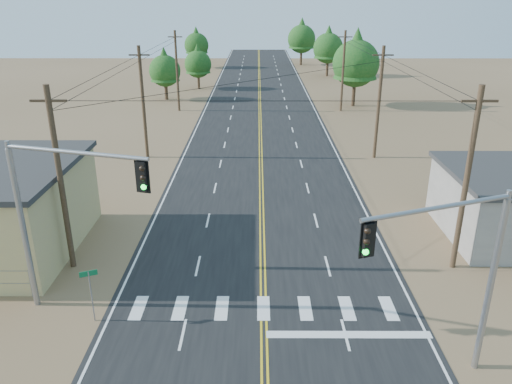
{
  "coord_description": "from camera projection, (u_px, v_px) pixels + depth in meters",
  "views": [
    {
      "loc": [
        -0.29,
        -12.17,
        13.99
      ],
      "look_at": [
        -0.38,
        14.35,
        3.5
      ],
      "focal_mm": 35.0,
      "sensor_mm": 36.0,
      "label": 1
    }
  ],
  "objects": [
    {
      "name": "road",
      "position": [
        261.0,
        164.0,
        44.36
      ],
      "size": [
        15.0,
        200.0,
        0.02
      ],
      "primitive_type": "cube",
      "color": "black",
      "rests_on": "ground"
    },
    {
      "name": "tree_left_far",
      "position": [
        196.0,
        43.0,
        101.4
      ],
      "size": [
        4.92,
        4.92,
        8.19
      ],
      "color": "#3F2D1E",
      "rests_on": "ground"
    },
    {
      "name": "utility_pole_right_near",
      "position": [
        467.0,
        180.0,
        25.71
      ],
      "size": [
        1.8,
        0.3,
        10.0
      ],
      "color": "#4C3826",
      "rests_on": "ground"
    },
    {
      "name": "signal_mast_left",
      "position": [
        55.0,
        203.0,
        21.69
      ],
      "size": [
        6.59,
        2.21,
        8.21
      ],
      "rotation": [
        0.0,
        0.0,
        -0.28
      ],
      "color": "gray",
      "rests_on": "ground"
    },
    {
      "name": "signal_mast_right",
      "position": [
        459.0,
        262.0,
        17.69
      ],
      "size": [
        5.73,
        2.4,
        7.67
      ],
      "rotation": [
        0.0,
        0.0,
        0.36
      ],
      "color": "gray",
      "rests_on": "ground"
    },
    {
      "name": "utility_pole_left_mid",
      "position": [
        143.0,
        102.0,
        44.37
      ],
      "size": [
        1.8,
        0.3,
        10.0
      ],
      "color": "#4C3826",
      "rests_on": "ground"
    },
    {
      "name": "tree_right_far",
      "position": [
        302.0,
        36.0,
        105.19
      ],
      "size": [
        5.85,
        5.85,
        9.74
      ],
      "color": "#3F2D1E",
      "rests_on": "ground"
    },
    {
      "name": "utility_pole_right_far",
      "position": [
        343.0,
        71.0,
        62.9
      ],
      "size": [
        1.8,
        0.3,
        10.0
      ],
      "color": "#4C3826",
      "rests_on": "ground"
    },
    {
      "name": "tree_left_mid",
      "position": [
        198.0,
        61.0,
        78.36
      ],
      "size": [
        4.22,
        4.22,
        7.04
      ],
      "color": "#3F2D1E",
      "rests_on": "ground"
    },
    {
      "name": "tree_left_near",
      "position": [
        165.0,
        68.0,
        70.15
      ],
      "size": [
        4.41,
        4.41,
        7.36
      ],
      "color": "#3F2D1E",
      "rests_on": "ground"
    },
    {
      "name": "tree_right_near",
      "position": [
        356.0,
        59.0,
        65.35
      ],
      "size": [
        6.13,
        6.13,
        10.22
      ],
      "color": "#3F2D1E",
      "rests_on": "ground"
    },
    {
      "name": "utility_pole_left_near",
      "position": [
        60.0,
        179.0,
        25.77
      ],
      "size": [
        1.8,
        0.3,
        10.0
      ],
      "color": "#4C3826",
      "rests_on": "ground"
    },
    {
      "name": "utility_pole_right_mid",
      "position": [
        379.0,
        102.0,
        44.3
      ],
      "size": [
        1.8,
        0.3,
        10.0
      ],
      "color": "#4C3826",
      "rests_on": "ground"
    },
    {
      "name": "tree_right_mid",
      "position": [
        328.0,
        45.0,
        90.62
      ],
      "size": [
        5.44,
        5.44,
        9.07
      ],
      "color": "#3F2D1E",
      "rests_on": "ground"
    },
    {
      "name": "utility_pole_left_far",
      "position": [
        177.0,
        71.0,
        62.97
      ],
      "size": [
        1.8,
        0.3,
        10.0
      ],
      "color": "#4C3826",
      "rests_on": "ground"
    },
    {
      "name": "street_sign",
      "position": [
        90.0,
        288.0,
        22.37
      ],
      "size": [
        0.74,
        0.32,
        2.63
      ],
      "rotation": [
        0.0,
        0.0,
        0.38
      ],
      "color": "gray",
      "rests_on": "ground"
    }
  ]
}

